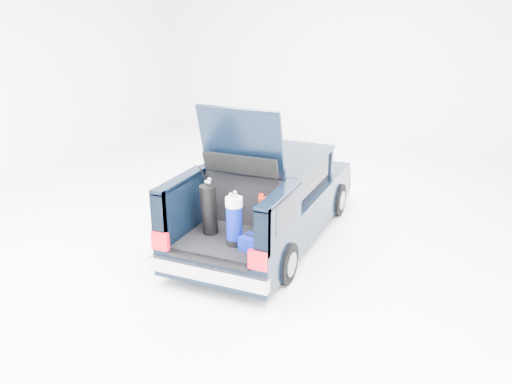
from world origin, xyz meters
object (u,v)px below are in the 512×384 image
at_px(red_suitcase, 271,216).
at_px(blue_golf_bag, 234,221).
at_px(blue_duffel, 256,244).
at_px(black_golf_bag, 209,209).
at_px(car, 270,199).

height_order(red_suitcase, blue_golf_bag, blue_golf_bag).
bearing_deg(blue_duffel, blue_golf_bag, -179.74).
relative_size(black_golf_bag, blue_duffel, 1.88).
xyz_separation_m(car, red_suitcase, (0.50, -1.19, 0.23)).
bearing_deg(black_golf_bag, blue_duffel, -19.80).
distance_m(black_golf_bag, blue_duffel, 0.93).
bearing_deg(red_suitcase, car, 90.79).
bearing_deg(car, blue_duffel, -74.34).
distance_m(black_golf_bag, blue_golf_bag, 0.54).
relative_size(red_suitcase, black_golf_bag, 0.74).
bearing_deg(blue_golf_bag, blue_duffel, -5.10).
height_order(car, red_suitcase, car).
xyz_separation_m(blue_golf_bag, blue_duffel, (0.35, -0.06, -0.26)).
relative_size(blue_golf_bag, blue_duffel, 1.77).
xyz_separation_m(red_suitcase, blue_golf_bag, (-0.35, -0.53, 0.07)).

